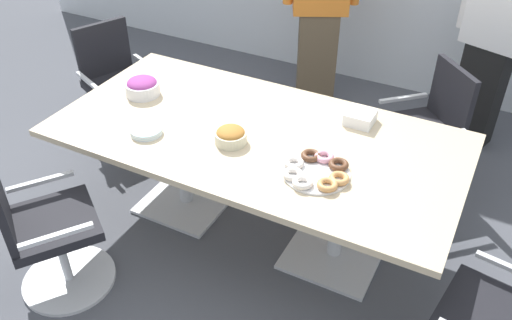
{
  "coord_description": "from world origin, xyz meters",
  "views": [
    {
      "loc": [
        1.22,
        -2.33,
        2.47
      ],
      "look_at": [
        0.0,
        0.0,
        0.55
      ],
      "focal_mm": 37.66,
      "sensor_mm": 36.0,
      "label": 1
    }
  ],
  "objects_px": {
    "snack_bowl_candy_mix": "(142,86)",
    "snack_bowl_pretzels": "(231,135)",
    "person_standing_1": "(495,35)",
    "napkin_pile": "(360,117)",
    "person_standing_0": "(321,1)",
    "plate_stack": "(146,131)",
    "office_chair_1": "(45,234)",
    "office_chair_0": "(118,89)",
    "conference_table": "(256,150)",
    "office_chair_3": "(423,136)",
    "donut_platter": "(316,171)"
  },
  "relations": [
    {
      "from": "conference_table",
      "to": "office_chair_1",
      "type": "xyz_separation_m",
      "value": [
        -0.8,
        -0.97,
        -0.22
      ]
    },
    {
      "from": "snack_bowl_pretzels",
      "to": "donut_platter",
      "type": "height_order",
      "value": "snack_bowl_pretzels"
    },
    {
      "from": "person_standing_1",
      "to": "snack_bowl_pretzels",
      "type": "relative_size",
      "value": 9.41
    },
    {
      "from": "office_chair_1",
      "to": "person_standing_0",
      "type": "distance_m",
      "value": 2.73
    },
    {
      "from": "person_standing_0",
      "to": "plate_stack",
      "type": "height_order",
      "value": "person_standing_0"
    },
    {
      "from": "office_chair_0",
      "to": "snack_bowl_candy_mix",
      "type": "xyz_separation_m",
      "value": [
        0.65,
        -0.45,
        0.4
      ]
    },
    {
      "from": "snack_bowl_candy_mix",
      "to": "napkin_pile",
      "type": "distance_m",
      "value": 1.4
    },
    {
      "from": "person_standing_1",
      "to": "napkin_pile",
      "type": "bearing_deg",
      "value": 86.9
    },
    {
      "from": "person_standing_1",
      "to": "office_chair_1",
      "type": "bearing_deg",
      "value": 74.6
    },
    {
      "from": "person_standing_0",
      "to": "snack_bowl_candy_mix",
      "type": "relative_size",
      "value": 8.32
    },
    {
      "from": "snack_bowl_pretzels",
      "to": "napkin_pile",
      "type": "relative_size",
      "value": 1.11
    },
    {
      "from": "person_standing_0",
      "to": "snack_bowl_candy_mix",
      "type": "bearing_deg",
      "value": 43.59
    },
    {
      "from": "person_standing_0",
      "to": "person_standing_1",
      "type": "xyz_separation_m",
      "value": [
        1.33,
        0.1,
        -0.07
      ]
    },
    {
      "from": "person_standing_1",
      "to": "snack_bowl_candy_mix",
      "type": "bearing_deg",
      "value": 60.22
    },
    {
      "from": "donut_platter",
      "to": "napkin_pile",
      "type": "bearing_deg",
      "value": 86.23
    },
    {
      "from": "office_chair_1",
      "to": "napkin_pile",
      "type": "bearing_deg",
      "value": 81.67
    },
    {
      "from": "office_chair_1",
      "to": "napkin_pile",
      "type": "relative_size",
      "value": 5.52
    },
    {
      "from": "plate_stack",
      "to": "donut_platter",
      "type": "bearing_deg",
      "value": 5.49
    },
    {
      "from": "napkin_pile",
      "to": "snack_bowl_pretzels",
      "type": "bearing_deg",
      "value": -137.01
    },
    {
      "from": "person_standing_1",
      "to": "snack_bowl_candy_mix",
      "type": "relative_size",
      "value": 7.81
    },
    {
      "from": "person_standing_0",
      "to": "donut_platter",
      "type": "height_order",
      "value": "person_standing_0"
    },
    {
      "from": "office_chair_3",
      "to": "plate_stack",
      "type": "bearing_deg",
      "value": 89.73
    },
    {
      "from": "person_standing_0",
      "to": "snack_bowl_candy_mix",
      "type": "xyz_separation_m",
      "value": [
        -0.59,
        -1.59,
        -0.16
      ]
    },
    {
      "from": "conference_table",
      "to": "office_chair_3",
      "type": "xyz_separation_m",
      "value": [
        0.81,
        0.97,
        -0.22
      ]
    },
    {
      "from": "office_chair_0",
      "to": "office_chair_1",
      "type": "xyz_separation_m",
      "value": [
        0.71,
        -1.48,
        0.0
      ]
    },
    {
      "from": "napkin_pile",
      "to": "snack_bowl_candy_mix",
      "type": "bearing_deg",
      "value": -166.69
    },
    {
      "from": "donut_platter",
      "to": "napkin_pile",
      "type": "height_order",
      "value": "napkin_pile"
    },
    {
      "from": "snack_bowl_pretzels",
      "to": "donut_platter",
      "type": "distance_m",
      "value": 0.55
    },
    {
      "from": "snack_bowl_candy_mix",
      "to": "snack_bowl_pretzels",
      "type": "relative_size",
      "value": 1.2
    },
    {
      "from": "conference_table",
      "to": "snack_bowl_candy_mix",
      "type": "distance_m",
      "value": 0.88
    },
    {
      "from": "person_standing_1",
      "to": "office_chair_3",
      "type": "bearing_deg",
      "value": 91.51
    },
    {
      "from": "snack_bowl_pretzels",
      "to": "office_chair_1",
      "type": "bearing_deg",
      "value": -131.56
    },
    {
      "from": "office_chair_3",
      "to": "donut_platter",
      "type": "bearing_deg",
      "value": 120.49
    },
    {
      "from": "snack_bowl_candy_mix",
      "to": "office_chair_0",
      "type": "bearing_deg",
      "value": 145.12
    },
    {
      "from": "plate_stack",
      "to": "office_chair_0",
      "type": "bearing_deg",
      "value": 139.27
    },
    {
      "from": "person_standing_0",
      "to": "plate_stack",
      "type": "distance_m",
      "value": 1.98
    },
    {
      "from": "office_chair_0",
      "to": "donut_platter",
      "type": "relative_size",
      "value": 2.47
    },
    {
      "from": "office_chair_3",
      "to": "donut_platter",
      "type": "xyz_separation_m",
      "value": [
        -0.34,
        -1.17,
        0.36
      ]
    },
    {
      "from": "office_chair_0",
      "to": "office_chair_1",
      "type": "height_order",
      "value": "same"
    },
    {
      "from": "conference_table",
      "to": "snack_bowl_pretzels",
      "type": "distance_m",
      "value": 0.25
    },
    {
      "from": "office_chair_3",
      "to": "snack_bowl_candy_mix",
      "type": "height_order",
      "value": "office_chair_3"
    },
    {
      "from": "person_standing_1",
      "to": "napkin_pile",
      "type": "relative_size",
      "value": 10.47
    },
    {
      "from": "office_chair_0",
      "to": "person_standing_1",
      "type": "distance_m",
      "value": 2.89
    },
    {
      "from": "plate_stack",
      "to": "snack_bowl_pretzels",
      "type": "bearing_deg",
      "value": 16.95
    },
    {
      "from": "person_standing_1",
      "to": "donut_platter",
      "type": "height_order",
      "value": "person_standing_1"
    },
    {
      "from": "person_standing_1",
      "to": "napkin_pile",
      "type": "xyz_separation_m",
      "value": [
        -0.55,
        -1.36,
        -0.11
      ]
    },
    {
      "from": "office_chair_3",
      "to": "napkin_pile",
      "type": "bearing_deg",
      "value": 109.15
    },
    {
      "from": "person_standing_0",
      "to": "donut_platter",
      "type": "distance_m",
      "value": 2.01
    },
    {
      "from": "person_standing_0",
      "to": "snack_bowl_pretzels",
      "type": "relative_size",
      "value": 10.02
    },
    {
      "from": "office_chair_1",
      "to": "person_standing_1",
      "type": "height_order",
      "value": "person_standing_1"
    }
  ]
}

